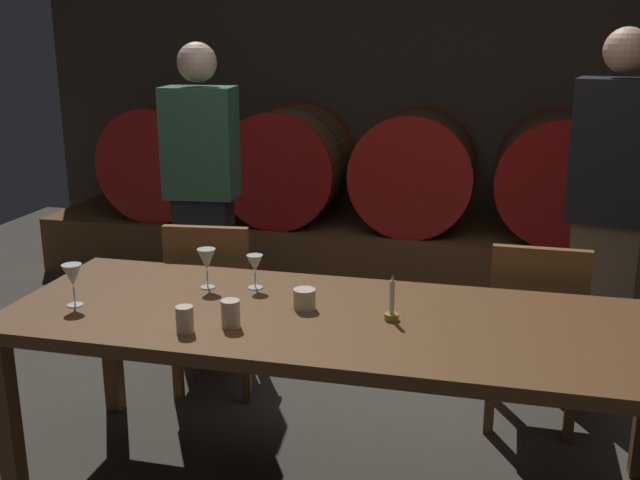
{
  "coord_description": "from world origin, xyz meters",
  "views": [
    {
      "loc": [
        0.53,
        -2.63,
        1.74
      ],
      "look_at": [
        -0.2,
        0.39,
        0.87
      ],
      "focal_mm": 41.85,
      "sensor_mm": 36.0,
      "label": 1
    }
  ],
  "objects_px": {
    "wine_barrel_right": "(558,176)",
    "wine_glass_left": "(73,276)",
    "wine_barrel_far_left": "(171,159)",
    "wine_glass_right": "(255,265)",
    "wine_glass_center": "(207,260)",
    "dining_table": "(339,332)",
    "guest_right": "(609,217)",
    "chair_left": "(214,299)",
    "chair_right": "(535,327)",
    "wine_barrel_center": "(415,170)",
    "wine_barrel_left": "(289,164)",
    "cup_center": "(231,314)",
    "guest_left": "(203,196)",
    "cup_right": "(304,299)",
    "candle_center": "(392,308)",
    "cup_left": "(185,319)"
  },
  "relations": [
    {
      "from": "wine_barrel_right",
      "to": "dining_table",
      "type": "bearing_deg",
      "value": -109.52
    },
    {
      "from": "wine_barrel_center",
      "to": "cup_left",
      "type": "height_order",
      "value": "wine_barrel_center"
    },
    {
      "from": "candle_center",
      "to": "wine_glass_right",
      "type": "distance_m",
      "value": 0.63
    },
    {
      "from": "guest_right",
      "to": "cup_center",
      "type": "height_order",
      "value": "guest_right"
    },
    {
      "from": "wine_barrel_right",
      "to": "wine_barrel_left",
      "type": "bearing_deg",
      "value": 180.0
    },
    {
      "from": "cup_center",
      "to": "dining_table",
      "type": "bearing_deg",
      "value": 29.38
    },
    {
      "from": "wine_barrel_far_left",
      "to": "wine_glass_center",
      "type": "distance_m",
      "value": 2.74
    },
    {
      "from": "wine_glass_left",
      "to": "wine_glass_center",
      "type": "bearing_deg",
      "value": 36.92
    },
    {
      "from": "cup_right",
      "to": "wine_barrel_far_left",
      "type": "bearing_deg",
      "value": 123.72
    },
    {
      "from": "wine_barrel_far_left",
      "to": "wine_barrel_left",
      "type": "height_order",
      "value": "same"
    },
    {
      "from": "guest_right",
      "to": "cup_right",
      "type": "height_order",
      "value": "guest_right"
    },
    {
      "from": "dining_table",
      "to": "wine_glass_left",
      "type": "bearing_deg",
      "value": -172.23
    },
    {
      "from": "dining_table",
      "to": "wine_glass_right",
      "type": "relative_size",
      "value": 17.81
    },
    {
      "from": "wine_barrel_far_left",
      "to": "cup_center",
      "type": "xyz_separation_m",
      "value": [
        1.51,
        -2.8,
        -0.03
      ]
    },
    {
      "from": "wine_barrel_far_left",
      "to": "wine_barrel_left",
      "type": "relative_size",
      "value": 1.0
    },
    {
      "from": "wine_glass_right",
      "to": "cup_center",
      "type": "xyz_separation_m",
      "value": [
        0.05,
        -0.41,
        -0.05
      ]
    },
    {
      "from": "guest_right",
      "to": "wine_glass_center",
      "type": "xyz_separation_m",
      "value": [
        -1.64,
        -0.91,
        -0.06
      ]
    },
    {
      "from": "chair_right",
      "to": "wine_glass_right",
      "type": "xyz_separation_m",
      "value": [
        -1.13,
        -0.46,
        0.34
      ]
    },
    {
      "from": "wine_barrel_left",
      "to": "cup_center",
      "type": "distance_m",
      "value": 2.86
    },
    {
      "from": "wine_barrel_far_left",
      "to": "wine_glass_center",
      "type": "xyz_separation_m",
      "value": [
        1.27,
        -2.43,
        0.04
      ]
    },
    {
      "from": "wine_barrel_center",
      "to": "wine_glass_left",
      "type": "relative_size",
      "value": 5.01
    },
    {
      "from": "chair_left",
      "to": "chair_right",
      "type": "height_order",
      "value": "same"
    },
    {
      "from": "guest_left",
      "to": "wine_barrel_center",
      "type": "bearing_deg",
      "value": -131.66
    },
    {
      "from": "wine_barrel_center",
      "to": "guest_left",
      "type": "distance_m",
      "value": 1.71
    },
    {
      "from": "wine_barrel_far_left",
      "to": "wine_glass_right",
      "type": "bearing_deg",
      "value": -58.57
    },
    {
      "from": "wine_barrel_center",
      "to": "wine_barrel_right",
      "type": "distance_m",
      "value": 0.95
    },
    {
      "from": "wine_barrel_left",
      "to": "chair_right",
      "type": "relative_size",
      "value": 0.93
    },
    {
      "from": "dining_table",
      "to": "chair_left",
      "type": "xyz_separation_m",
      "value": [
        -0.76,
        0.67,
        -0.18
      ]
    },
    {
      "from": "wine_barrel_right",
      "to": "wine_glass_left",
      "type": "bearing_deg",
      "value": -125.02
    },
    {
      "from": "chair_right",
      "to": "chair_left",
      "type": "bearing_deg",
      "value": 0.9
    },
    {
      "from": "cup_center",
      "to": "cup_right",
      "type": "xyz_separation_m",
      "value": [
        0.21,
        0.23,
        -0.01
      ]
    },
    {
      "from": "wine_barrel_center",
      "to": "chair_left",
      "type": "distance_m",
      "value": 2.1
    },
    {
      "from": "wine_barrel_right",
      "to": "chair_right",
      "type": "height_order",
      "value": "wine_barrel_right"
    },
    {
      "from": "candle_center",
      "to": "cup_center",
      "type": "bearing_deg",
      "value": -160.13
    },
    {
      "from": "chair_left",
      "to": "wine_glass_right",
      "type": "distance_m",
      "value": 0.68
    },
    {
      "from": "chair_right",
      "to": "wine_glass_right",
      "type": "height_order",
      "value": "chair_right"
    },
    {
      "from": "chair_left",
      "to": "wine_glass_left",
      "type": "xyz_separation_m",
      "value": [
        -0.24,
        -0.81,
        0.36
      ]
    },
    {
      "from": "wine_barrel_right",
      "to": "wine_glass_left",
      "type": "relative_size",
      "value": 5.01
    },
    {
      "from": "wine_barrel_right",
      "to": "wine_glass_right",
      "type": "bearing_deg",
      "value": -118.86
    },
    {
      "from": "wine_barrel_far_left",
      "to": "guest_right",
      "type": "height_order",
      "value": "guest_right"
    },
    {
      "from": "guest_right",
      "to": "wine_glass_right",
      "type": "relative_size",
      "value": 12.59
    },
    {
      "from": "chair_left",
      "to": "wine_barrel_right",
      "type": "bearing_deg",
      "value": -137.23
    },
    {
      "from": "dining_table",
      "to": "guest_right",
      "type": "bearing_deg",
      "value": 46.02
    },
    {
      "from": "chair_left",
      "to": "wine_glass_right",
      "type": "bearing_deg",
      "value": 122.62
    },
    {
      "from": "wine_barrel_left",
      "to": "wine_glass_center",
      "type": "bearing_deg",
      "value": -81.77
    },
    {
      "from": "wine_glass_right",
      "to": "cup_center",
      "type": "relative_size",
      "value": 1.41
    },
    {
      "from": "candle_center",
      "to": "cup_right",
      "type": "relative_size",
      "value": 2.09
    },
    {
      "from": "wine_barrel_left",
      "to": "wine_glass_center",
      "type": "relative_size",
      "value": 5.0
    },
    {
      "from": "wine_barrel_far_left",
      "to": "wine_barrel_center",
      "type": "bearing_deg",
      "value": 0.0
    },
    {
      "from": "guest_left",
      "to": "guest_right",
      "type": "xyz_separation_m",
      "value": [
        2.08,
        -0.13,
        0.04
      ]
    }
  ]
}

